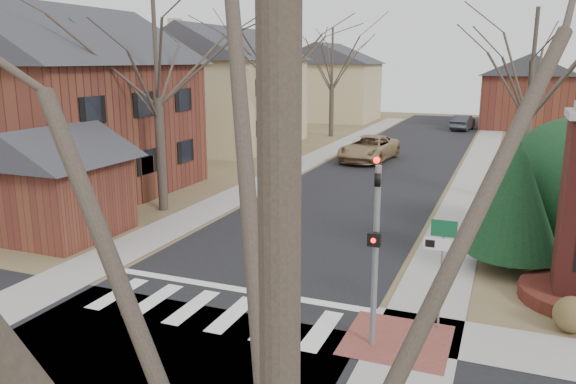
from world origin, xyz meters
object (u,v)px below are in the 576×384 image
at_px(traffic_signal_pole, 376,238).
at_px(distant_car, 463,122).
at_px(pickup_truck, 369,148).
at_px(sign_post, 442,253).

xyz_separation_m(traffic_signal_pole, distant_car, (-1.67, 43.26, -1.88)).
bearing_deg(pickup_truck, traffic_signal_pole, -70.18).
bearing_deg(pickup_truck, sign_post, -66.29).
bearing_deg(distant_car, pickup_truck, 84.78).
bearing_deg(traffic_signal_pole, sign_post, 47.57).
height_order(traffic_signal_pole, distant_car, traffic_signal_pole).
bearing_deg(traffic_signal_pole, distant_car, 92.21).
xyz_separation_m(sign_post, distant_car, (-2.96, 41.85, -1.24)).
distance_m(sign_post, pickup_truck, 23.57).
bearing_deg(distant_car, traffic_signal_pole, 99.28).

